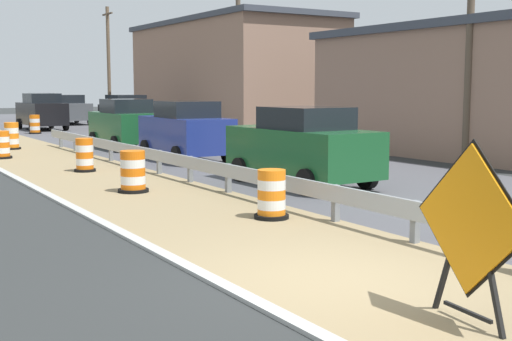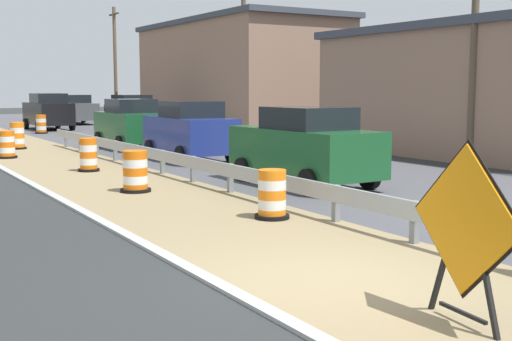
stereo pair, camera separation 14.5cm
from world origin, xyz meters
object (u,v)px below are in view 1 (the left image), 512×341
car_trailing_near_lane (42,106)px  car_mid_far_lane (69,109)px  utility_pole_far (109,63)px  traffic_barrel_close (133,174)px  warning_sign_diamond (470,226)px  traffic_barrel_farthest (35,125)px  car_trailing_far_lane (302,146)px  car_distant_a (127,114)px  car_distant_b (125,124)px  traffic_barrel_nearest (272,197)px  traffic_barrel_far (1,146)px  utility_pole_mid (238,47)px  car_lead_near_lane (185,131)px  traffic_barrel_mid (85,157)px  car_lead_far_lane (42,112)px  traffic_barrel_farther (12,137)px  utility_pole_near (471,16)px

car_trailing_near_lane → car_mid_far_lane: bearing=-1.2°
utility_pole_far → traffic_barrel_close: bearing=-108.5°
warning_sign_diamond → traffic_barrel_close: warning_sign_diamond is taller
utility_pole_far → traffic_barrel_farthest: bearing=-130.5°
traffic_barrel_farthest → car_trailing_far_lane: bearing=-87.3°
car_distant_a → car_distant_b: car_distant_a is taller
traffic_barrel_nearest → car_mid_far_lane: bearing=79.8°
traffic_barrel_far → utility_pole_mid: bearing=21.6°
car_distant_b → utility_pole_far: (6.21, 19.52, 3.19)m
traffic_barrel_close → car_lead_near_lane: bearing=54.3°
traffic_barrel_far → car_distant_b: bearing=16.4°
warning_sign_diamond → traffic_barrel_nearest: warning_sign_diamond is taller
car_trailing_far_lane → utility_pole_far: 32.75m
traffic_barrel_close → car_lead_near_lane: (4.23, 5.89, 0.57)m
car_mid_far_lane → car_trailing_far_lane: size_ratio=1.07×
warning_sign_diamond → utility_pole_mid: size_ratio=0.23×
traffic_barrel_mid → car_lead_near_lane: bearing=18.6°
car_lead_near_lane → traffic_barrel_close: bearing=146.0°
traffic_barrel_nearest → traffic_barrel_mid: bearing=95.2°
utility_pole_mid → car_lead_far_lane: bearing=123.6°
car_trailing_far_lane → traffic_barrel_farther: bearing=14.5°
traffic_barrel_farther → car_lead_near_lane: bearing=-60.0°
traffic_barrel_mid → car_trailing_near_lane: car_trailing_near_lane is taller
traffic_barrel_close → utility_pole_far: bearing=71.5°
traffic_barrel_farther → car_trailing_near_lane: car_trailing_near_lane is taller
utility_pole_mid → car_mid_far_lane: bearing=103.9°
warning_sign_diamond → traffic_barrel_farthest: (3.35, 32.84, -0.60)m
car_distant_b → car_lead_near_lane: bearing=-178.0°
car_trailing_far_lane → car_distant_b: size_ratio=1.09×
car_distant_b → car_distant_a: bearing=-20.8°
car_mid_far_lane → car_distant_b: (-3.38, -19.87, 0.01)m
traffic_barrel_mid → utility_pole_near: 12.84m
traffic_barrel_far → traffic_barrel_farthest: (4.18, 12.57, 0.02)m
traffic_barrel_close → car_lead_near_lane: size_ratio=0.23×
car_trailing_far_lane → car_distant_a: 21.55m
warning_sign_diamond → traffic_barrel_far: 20.29m
car_trailing_near_lane → car_lead_far_lane: size_ratio=0.92×
traffic_barrel_close → traffic_barrel_mid: same height
traffic_barrel_farthest → car_distant_a: car_distant_a is taller
car_lead_far_lane → car_mid_far_lane: car_lead_far_lane is taller
car_lead_near_lane → car_trailing_far_lane: car_lead_near_lane is taller
traffic_barrel_mid → car_lead_near_lane: 4.26m
traffic_barrel_close → traffic_barrel_farther: traffic_barrel_farther is taller
car_mid_far_lane → traffic_barrel_nearest: bearing=-9.7°
traffic_barrel_nearest → utility_pole_mid: utility_pole_mid is taller
traffic_barrel_close → car_trailing_near_lane: size_ratio=0.25×
warning_sign_diamond → car_distant_a: bearing=-97.3°
car_lead_near_lane → car_trailing_near_lane: car_trailing_near_lane is taller
warning_sign_diamond → car_lead_near_lane: (4.54, 16.38, -0.03)m
car_lead_far_lane → car_distant_a: (3.23, -5.61, -0.03)m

